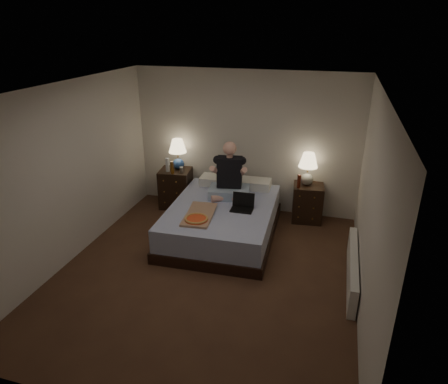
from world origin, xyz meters
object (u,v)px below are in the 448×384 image
(lamp_left, at_px, (178,154))
(pizza_box, at_px, (196,219))
(soda_can, at_px, (181,170))
(water_bottle, at_px, (167,165))
(nightstand_right, at_px, (307,203))
(lamp_right, at_px, (308,169))
(person, at_px, (229,170))
(beer_bottle_left, at_px, (172,168))
(beer_bottle_right, at_px, (299,181))
(nightstand_left, at_px, (176,188))
(bed, at_px, (222,220))
(laptop, at_px, (242,203))
(radiator, at_px, (352,268))

(lamp_left, relative_size, pizza_box, 0.74)
(soda_can, relative_size, pizza_box, 0.13)
(water_bottle, relative_size, soda_can, 2.50)
(nightstand_right, relative_size, lamp_left, 1.16)
(lamp_right, height_order, person, person)
(lamp_left, distance_m, beer_bottle_left, 0.32)
(lamp_right, xyz_separation_m, person, (-1.21, -0.60, 0.06))
(beer_bottle_right, xyz_separation_m, pizza_box, (-1.31, -1.43, -0.20))
(water_bottle, bearing_deg, person, -16.99)
(water_bottle, xyz_separation_m, beer_bottle_right, (2.35, 0.04, -0.07))
(nightstand_left, height_order, water_bottle, water_bottle)
(nightstand_left, xyz_separation_m, beer_bottle_left, (0.03, -0.19, 0.47))
(water_bottle, bearing_deg, lamp_left, 54.14)
(nightstand_right, relative_size, beer_bottle_left, 2.83)
(beer_bottle_right, bearing_deg, bed, -144.49)
(beer_bottle_right, bearing_deg, person, -158.94)
(laptop, relative_size, pizza_box, 0.45)
(water_bottle, distance_m, beer_bottle_right, 2.35)
(nightstand_right, relative_size, person, 0.70)
(bed, bearing_deg, laptop, -15.20)
(lamp_left, xyz_separation_m, person, (1.12, -0.57, 0.00))
(nightstand_left, relative_size, pizza_box, 0.94)
(person, relative_size, pizza_box, 1.22)
(lamp_left, bearing_deg, nightstand_right, 0.01)
(nightstand_left, height_order, beer_bottle_left, beer_bottle_left)
(nightstand_right, xyz_separation_m, lamp_right, (-0.05, 0.03, 0.61))
(nightstand_right, height_order, beer_bottle_right, beer_bottle_right)
(bed, relative_size, laptop, 6.25)
(lamp_left, xyz_separation_m, radiator, (3.12, -1.66, -0.80))
(bed, height_order, lamp_left, lamp_left)
(pizza_box, height_order, radiator, pizza_box)
(pizza_box, bearing_deg, person, 72.72)
(bed, bearing_deg, radiator, -22.09)
(laptop, bearing_deg, lamp_left, 143.52)
(laptop, xyz_separation_m, pizza_box, (-0.54, -0.56, -0.08))
(soda_can, height_order, pizza_box, soda_can)
(beer_bottle_left, distance_m, radiator, 3.49)
(beer_bottle_right, bearing_deg, laptop, -131.45)
(person, xyz_separation_m, radiator, (2.00, -1.09, -0.80))
(beer_bottle_right, bearing_deg, soda_can, -179.67)
(nightstand_left, relative_size, nightstand_right, 1.10)
(lamp_right, relative_size, person, 0.60)
(pizza_box, relative_size, radiator, 0.47)
(nightstand_left, bearing_deg, pizza_box, -64.85)
(soda_can, bearing_deg, radiator, -26.58)
(nightstand_right, xyz_separation_m, pizza_box, (-1.47, -1.58, 0.25))
(nightstand_right, xyz_separation_m, laptop, (-0.93, -1.02, 0.33))
(bed, xyz_separation_m, beer_bottle_right, (1.10, 0.79, 0.50))
(nightstand_left, xyz_separation_m, soda_can, (0.16, -0.08, 0.41))
(bed, bearing_deg, beer_bottle_left, 147.03)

